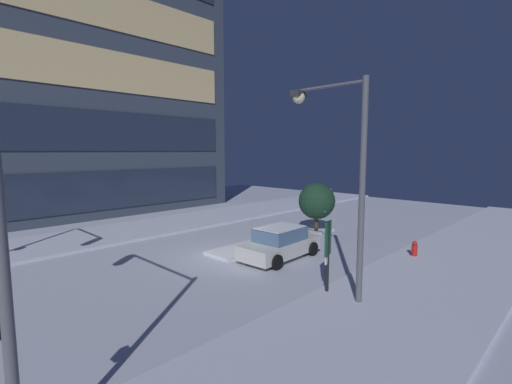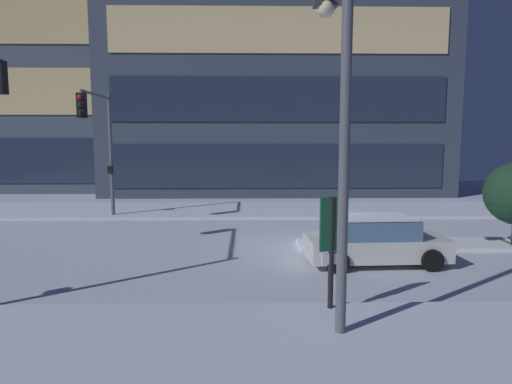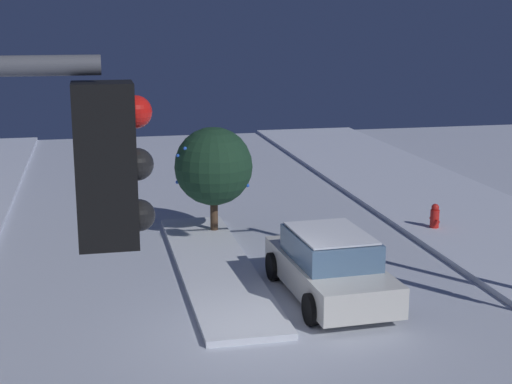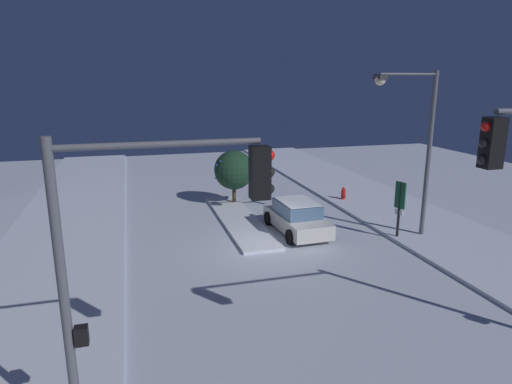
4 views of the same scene
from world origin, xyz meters
The scene contains 10 objects.
ground centered at (0.00, 0.00, 0.00)m, with size 52.00×52.00×0.00m, color silver.
curb_strip_near centered at (0.00, -8.29, 0.07)m, with size 52.00×5.20×0.14m, color silver.
curb_strip_far centered at (0.00, 8.29, 0.07)m, with size 52.00×5.20×0.14m, color silver.
median_strip centered at (4.19, 0.16, 0.07)m, with size 9.00×1.80×0.14m, color silver.
car_near centered at (1.83, -2.04, 0.71)m, with size 4.40×2.16×1.49m.
traffic_light_corner_far_left centered at (-8.87, 5.00, 4.11)m, with size 0.32×3.98×6.03m.
street_lamp_arched centered at (-0.34, -6.43, 4.78)m, with size 0.56×2.90×7.28m.
fire_hydrant centered at (6.14, -6.60, 0.41)m, with size 0.48×0.26×0.85m.
parking_info_sign centered at (-0.32, -6.01, 1.65)m, with size 0.55×0.20×2.62m.
decorated_tree_median centered at (7.27, -0.33, 1.99)m, with size 2.21×2.21×3.10m.
Camera 4 is at (-16.68, 5.19, 6.92)m, focal length 31.30 mm.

